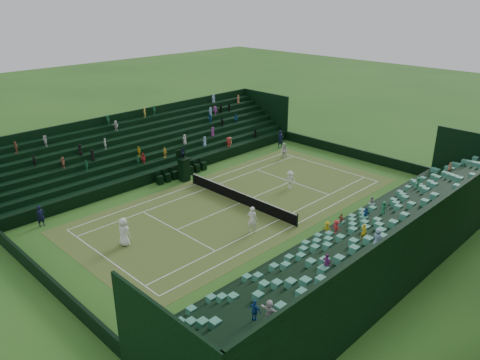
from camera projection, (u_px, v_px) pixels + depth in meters
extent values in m
plane|color=#28611E|center=(240.00, 203.00, 37.34)|extent=(160.00, 160.00, 0.00)
cube|color=#407627|center=(240.00, 203.00, 37.34)|extent=(12.97, 26.77, 0.01)
cube|color=black|center=(350.00, 152.00, 47.59)|extent=(17.17, 0.20, 1.00)
cube|color=black|center=(44.00, 278.00, 26.72)|extent=(17.17, 0.20, 1.00)
cube|color=black|center=(329.00, 234.00, 31.61)|extent=(0.20, 31.77, 1.00)
cube|color=black|center=(174.00, 171.00, 42.70)|extent=(0.20, 31.77, 1.00)
cube|color=black|center=(335.00, 236.00, 31.28)|extent=(0.80, 32.00, 1.00)
cube|color=black|center=(346.00, 237.00, 30.67)|extent=(0.80, 32.00, 1.45)
cube|color=black|center=(356.00, 239.00, 30.07)|extent=(0.80, 32.00, 1.90)
cube|color=black|center=(368.00, 240.00, 29.46)|extent=(0.80, 32.00, 2.35)
cube|color=black|center=(380.00, 241.00, 28.85)|extent=(0.80, 32.00, 2.80)
cube|color=black|center=(392.00, 243.00, 28.24)|extent=(0.80, 32.00, 3.25)
cube|color=black|center=(405.00, 244.00, 27.64)|extent=(0.80, 32.00, 3.70)
cube|color=black|center=(418.00, 246.00, 27.03)|extent=(0.80, 32.00, 4.15)
cube|color=black|center=(428.00, 243.00, 26.56)|extent=(0.20, 32.00, 4.90)
cube|color=black|center=(171.00, 169.00, 43.03)|extent=(0.80, 32.00, 1.00)
cube|color=black|center=(166.00, 165.00, 43.47)|extent=(0.80, 32.00, 1.45)
cube|color=black|center=(160.00, 160.00, 43.91)|extent=(0.80, 32.00, 1.90)
cube|color=black|center=(155.00, 156.00, 44.34)|extent=(0.80, 32.00, 2.35)
cube|color=black|center=(150.00, 152.00, 44.78)|extent=(0.80, 32.00, 2.80)
cube|color=black|center=(145.00, 148.00, 45.22)|extent=(0.80, 32.00, 3.25)
cube|color=black|center=(140.00, 144.00, 45.66)|extent=(0.80, 32.00, 3.70)
cube|color=black|center=(135.00, 140.00, 46.10)|extent=(0.80, 32.00, 4.15)
cube|color=black|center=(132.00, 135.00, 46.28)|extent=(0.20, 32.00, 4.90)
cylinder|color=black|center=(193.00, 178.00, 40.93)|extent=(0.10, 0.10, 1.06)
cylinder|color=black|center=(297.00, 221.00, 33.36)|extent=(0.10, 0.10, 1.06)
cube|color=black|center=(240.00, 198.00, 37.17)|extent=(11.57, 0.02, 0.86)
cube|color=white|center=(240.00, 193.00, 36.99)|extent=(11.57, 0.04, 0.07)
cube|color=black|center=(184.00, 170.00, 41.45)|extent=(0.78, 0.78, 1.99)
cube|color=black|center=(184.00, 159.00, 41.06)|extent=(1.00, 1.00, 0.11)
cube|color=black|center=(181.00, 154.00, 41.16)|extent=(0.09, 1.00, 0.78)
imported|color=black|center=(183.00, 153.00, 40.84)|extent=(0.40, 0.51, 1.03)
cube|color=black|center=(160.00, 180.00, 40.86)|extent=(0.48, 0.48, 0.77)
cube|color=black|center=(158.00, 174.00, 40.83)|extent=(0.06, 0.48, 0.48)
cube|color=black|center=(167.00, 178.00, 41.38)|extent=(0.48, 0.48, 0.77)
cube|color=black|center=(165.00, 172.00, 41.36)|extent=(0.06, 0.48, 0.48)
cube|color=black|center=(175.00, 175.00, 41.91)|extent=(0.48, 0.48, 0.77)
cube|color=black|center=(173.00, 170.00, 41.88)|extent=(0.06, 0.48, 0.48)
cube|color=black|center=(190.00, 170.00, 43.09)|extent=(0.48, 0.48, 0.77)
cube|color=black|center=(188.00, 165.00, 43.07)|extent=(0.06, 0.48, 0.48)
cube|color=black|center=(197.00, 168.00, 43.62)|extent=(0.48, 0.48, 0.77)
cube|color=black|center=(195.00, 163.00, 43.59)|extent=(0.06, 0.48, 0.48)
cube|color=black|center=(203.00, 166.00, 44.14)|extent=(0.48, 0.48, 0.77)
cube|color=black|center=(201.00, 161.00, 44.12)|extent=(0.06, 0.48, 0.48)
imported|color=white|center=(124.00, 232.00, 30.83)|extent=(1.11, 0.88, 1.98)
imported|color=white|center=(252.00, 219.00, 32.54)|extent=(0.86, 0.77, 1.96)
imported|color=silver|center=(284.00, 151.00, 46.97)|extent=(0.85, 0.70, 1.62)
imported|color=white|center=(290.00, 180.00, 39.86)|extent=(1.17, 0.91, 1.59)
imported|color=black|center=(281.00, 139.00, 50.22)|extent=(0.61, 0.79, 1.92)
imported|color=black|center=(41.00, 216.00, 33.44)|extent=(0.39, 0.59, 1.60)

